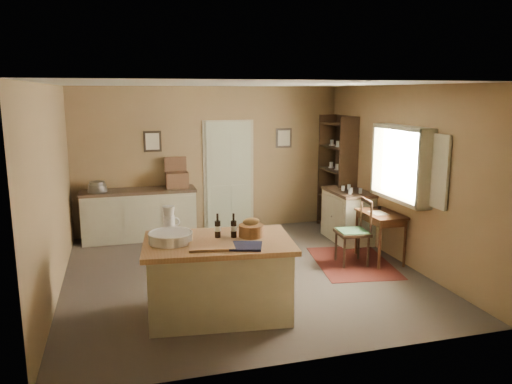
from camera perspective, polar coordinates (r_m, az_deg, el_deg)
ground at (r=7.36m, az=-1.50°, el=-9.29°), size 5.00×5.00×0.00m
wall_back at (r=9.41m, az=-5.28°, el=3.72°), size 5.00×0.10×2.70m
wall_front at (r=4.67m, az=5.96°, el=-4.16°), size 5.00×0.10×2.70m
wall_left at (r=6.85m, az=-22.30°, el=0.03°), size 0.10×5.00×2.70m
wall_right at (r=7.97m, az=16.16°, el=1.93°), size 0.10×5.00×2.70m
ceiling at (r=6.89m, az=-1.62°, el=12.23°), size 5.00×5.00×0.00m
door at (r=9.50m, az=-3.13°, el=2.02°), size 0.97×0.06×2.11m
framed_prints at (r=9.39m, az=-4.09°, el=5.99°), size 2.82×0.02×0.38m
window at (r=7.74m, az=16.52°, el=3.13°), size 0.25×1.99×1.12m
work_island at (r=5.95m, az=-4.38°, el=-9.47°), size 1.82×1.30×1.20m
sideboard at (r=9.13m, az=-13.14°, el=-2.32°), size 2.00×0.57×1.18m
rug at (r=7.93m, az=10.98°, el=-7.91°), size 1.33×1.75×0.01m
writing_desk at (r=7.95m, az=14.07°, el=-3.04°), size 0.50×0.82×0.82m
desk_chair at (r=7.74m, az=10.96°, el=-4.59°), size 0.51×0.51×0.99m
right_cabinet at (r=8.98m, az=10.41°, el=-2.59°), size 0.59×1.07×0.99m
shelving_unit at (r=9.57m, az=9.49°, el=2.11°), size 0.37×0.98×2.17m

